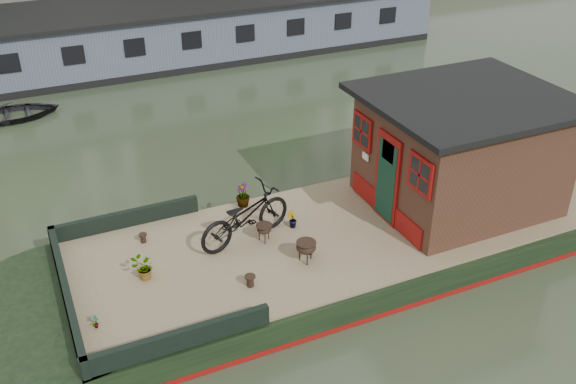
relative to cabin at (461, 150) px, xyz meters
name	(u,v)px	position (x,y,z in m)	size (l,w,h in m)	color
ground	(364,249)	(-2.19, 0.00, -1.88)	(120.00, 120.00, 0.00)	#263320
houseboat_hull	(308,254)	(-3.52, 0.00, -1.60)	(14.01, 4.02, 0.60)	black
houseboat_deck	(366,224)	(-2.19, 0.00, -1.25)	(11.80, 3.80, 0.05)	#836D51
bow_bulwark	(117,279)	(-7.25, 0.00, -1.05)	(3.00, 4.00, 0.35)	black
cabin	(461,150)	(0.00, 0.00, 0.00)	(4.00, 3.50, 2.42)	black
bicycle	(245,216)	(-4.65, 0.47, -0.69)	(0.72, 2.06, 1.08)	black
potted_plant_a	(311,246)	(-3.72, -0.51, -1.04)	(0.20, 0.13, 0.38)	#955B2A
potted_plant_b	(292,219)	(-3.64, 0.50, -1.05)	(0.20, 0.16, 0.36)	brown
potted_plant_c	(144,269)	(-6.76, 0.04, -1.01)	(0.40, 0.35, 0.44)	maroon
potted_plant_d	(243,195)	(-4.24, 1.69, -0.96)	(0.30, 0.30, 0.54)	brown
potted_plant_e	(95,321)	(-7.79, -0.90, -1.10)	(0.14, 0.09, 0.26)	brown
brazier_front	(306,252)	(-3.89, -0.67, -1.01)	(0.40, 0.40, 0.43)	black
brazier_rear	(264,233)	(-4.34, 0.27, -1.04)	(0.35, 0.35, 0.37)	black
bollard_port	(143,238)	(-6.51, 1.21, -1.14)	(0.16, 0.16, 0.18)	black
bollard_stbd	(250,281)	(-5.11, -0.93, -1.12)	(0.20, 0.20, 0.22)	black
dinghy	(12,110)	(-8.37, 10.35, -1.60)	(1.95, 2.73, 0.56)	black
far_houseboat	(176,32)	(-2.19, 14.00, -0.91)	(20.40, 4.40, 2.11)	#495162
quay	(138,6)	(-2.19, 20.50, -1.43)	(60.00, 6.00, 0.90)	#47443F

